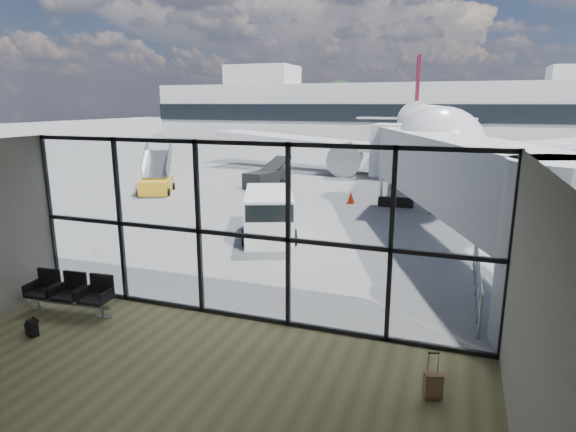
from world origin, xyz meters
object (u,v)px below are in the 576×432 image
Objects in this scene: airliner at (422,131)px; seating_row at (72,291)px; suitcase at (433,386)px; backpack at (32,328)px; belt_loader at (266,178)px; mobile_stairs at (157,183)px; service_van at (269,214)px.

seating_row is at bearing -108.66° from airliner.
airliner is (-2.77, 31.23, 2.89)m from suitcase.
airliner is at bearing 73.37° from seating_row.
backpack is at bearing 164.45° from suitcase.
seating_row is 19.66m from belt_loader.
belt_loader is at bearing 100.43° from suitcase.
seating_row is at bearing 155.50° from suitcase.
airliner is 10.60× the size of mobile_stairs.
belt_loader is 6.85m from mobile_stairs.
airliner is (6.37, 30.41, 2.58)m from seating_row.
suitcase is 0.23× the size of mobile_stairs.
suitcase is (9.14, -0.82, -0.32)m from seating_row.
mobile_stairs is (-7.95, 15.36, 0.00)m from seating_row.
mobile_stairs reaches higher than backpack.
belt_loader reaches higher than suitcase.
backpack is 21.09m from belt_loader.
seating_row is 9.18m from suitcase.
backpack is 0.48× the size of suitcase.
backpack is at bearing -90.15° from seating_row.
mobile_stairs is at bearing 112.55° from seating_row.
backpack is 0.11× the size of mobile_stairs.
service_van is at bearing -55.32° from belt_loader.
belt_loader is (-11.63, 20.33, 0.34)m from suitcase.
belt_loader is (-2.60, 20.92, 0.41)m from backpack.
service_van is (2.18, 8.45, 0.37)m from seating_row.
backpack is 18.62m from mobile_stairs.
service_van is at bearing 70.76° from seating_row.
backpack is at bearing -71.12° from belt_loader.
belt_loader is at bearing 92.48° from seating_row.
seating_row is 0.06× the size of airliner.
airliner is 22.46m from service_van.
suitcase is at bearing -68.12° from mobile_stairs.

